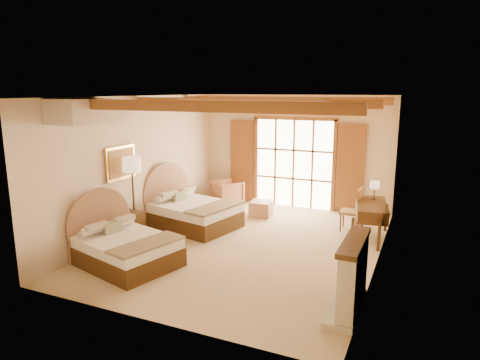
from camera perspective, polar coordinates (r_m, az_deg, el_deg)
The scene contains 19 objects.
floor at distance 9.52m, azimuth 0.82°, elevation -8.57°, with size 7.00×7.00×0.00m, color tan.
wall_back at distance 12.33m, azimuth 7.27°, elevation 3.76°, with size 5.50×5.50×0.00m, color beige.
wall_left at distance 10.46m, azimuth -13.15°, elevation 2.07°, with size 7.00×7.00×0.00m, color beige.
wall_right at distance 8.41m, azimuth 18.33°, elevation -0.58°, with size 7.00×7.00×0.00m, color beige.
ceiling at distance 8.92m, azimuth 0.88°, elevation 11.07°, with size 7.00×7.00×0.00m, color #B67940.
ceiling_beams at distance 8.92m, azimuth 0.88°, elevation 10.30°, with size 5.39×4.60×0.18m, color brown, non-canonical shape.
french_doors at distance 12.33m, azimuth 7.15°, elevation 2.11°, with size 3.95×0.08×2.60m.
fireplace at distance 6.87m, azimuth 14.64°, elevation -12.74°, with size 0.46×1.40×1.16m.
painting at distance 9.82m, azimuth -15.60°, elevation 2.21°, with size 0.06×0.95×0.75m.
canopy_valance at distance 8.57m, azimuth -19.82°, elevation 8.67°, with size 0.70×1.40×0.45m, color beige.
bed_near at distance 8.70m, azimuth -15.57°, elevation -8.44°, with size 2.20×1.83×1.22m.
bed_far at distance 10.71m, azimuth -6.84°, elevation -4.05°, with size 2.30×1.90×1.33m.
nightstand at distance 9.91m, azimuth -14.71°, elevation -6.08°, with size 0.56×0.56×0.67m, color #472D11.
floor_lamp at distance 9.81m, azimuth -14.21°, elevation 1.36°, with size 0.40×0.40×1.88m.
armchair at distance 12.62m, azimuth -1.70°, elevation -1.68°, with size 0.78×0.80×0.73m, color #AC6C46.
ottoman at distance 11.56m, azimuth 2.81°, elevation -3.81°, with size 0.55×0.55×0.40m, color #A9714B.
desk at distance 10.19m, azimuth 17.01°, elevation -5.08°, with size 0.92×1.63×0.83m.
desk_chair at distance 10.65m, azimuth 14.59°, elevation -4.85°, with size 0.48×0.48×1.06m.
desk_lamp at distance 10.44m, azimuth 17.53°, elevation -0.74°, with size 0.21×0.21×0.42m.
Camera 1 is at (3.50, -8.20, 3.34)m, focal length 32.00 mm.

